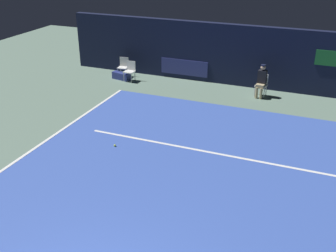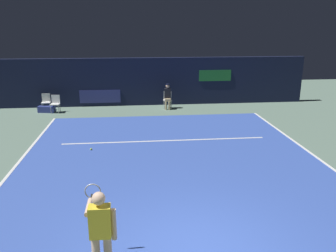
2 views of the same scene
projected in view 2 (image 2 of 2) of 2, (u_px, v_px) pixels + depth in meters
ground_plane at (171, 161)px, 11.22m from camera, size 32.32×32.32×0.00m
court_surface at (171, 161)px, 11.22m from camera, size 9.98×11.67×0.01m
line_sideline_left at (314, 155)px, 11.70m from camera, size 0.10×11.67×0.01m
line_sideline_right at (15, 167)px, 10.73m from camera, size 0.10×11.67×0.01m
line_service at (165, 141)px, 13.16m from camera, size 7.78×0.10×0.01m
back_wall at (154, 82)px, 18.87m from camera, size 16.96×0.33×2.60m
tennis_player at (101, 232)px, 5.70m from camera, size 0.61×0.93×1.73m
line_judge_on_chair at (168, 96)px, 18.08m from camera, size 0.47×0.55×1.32m
courtside_chair_near at (46, 101)px, 17.73m from camera, size 0.48×0.46×0.88m
courtside_chair_far at (55, 103)px, 17.37m from camera, size 0.45×0.43×0.88m
tennis_ball at (91, 149)px, 12.19m from camera, size 0.07×0.07×0.07m
equipment_bag at (47, 109)px, 17.46m from camera, size 0.88×0.47×0.32m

